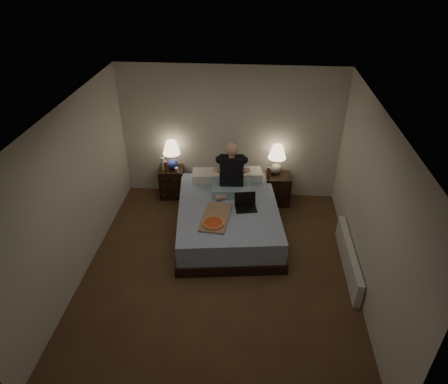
# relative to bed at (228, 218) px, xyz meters

# --- Properties ---
(floor) EXTENTS (4.00, 4.50, 0.00)m
(floor) POSITION_rel_bed_xyz_m (-0.06, -1.00, -0.27)
(floor) COLOR brown
(floor) RESTS_ON ground
(ceiling) EXTENTS (4.00, 4.50, 0.00)m
(ceiling) POSITION_rel_bed_xyz_m (-0.06, -1.00, 2.23)
(ceiling) COLOR white
(ceiling) RESTS_ON ground
(wall_back) EXTENTS (4.00, 0.00, 2.50)m
(wall_back) POSITION_rel_bed_xyz_m (-0.06, 1.25, 0.98)
(wall_back) COLOR silver
(wall_back) RESTS_ON ground
(wall_front) EXTENTS (4.00, 0.00, 2.50)m
(wall_front) POSITION_rel_bed_xyz_m (-0.06, -3.25, 0.98)
(wall_front) COLOR silver
(wall_front) RESTS_ON ground
(wall_left) EXTENTS (0.00, 4.50, 2.50)m
(wall_left) POSITION_rel_bed_xyz_m (-2.06, -1.00, 0.98)
(wall_left) COLOR silver
(wall_left) RESTS_ON ground
(wall_right) EXTENTS (0.00, 4.50, 2.50)m
(wall_right) POSITION_rel_bed_xyz_m (1.94, -1.00, 0.98)
(wall_right) COLOR silver
(wall_right) RESTS_ON ground
(bed) EXTENTS (1.88, 2.35, 0.54)m
(bed) POSITION_rel_bed_xyz_m (0.00, 0.00, 0.00)
(bed) COLOR #5675AC
(bed) RESTS_ON floor
(nightstand_left) EXTENTS (0.49, 0.45, 0.59)m
(nightstand_left) POSITION_rel_bed_xyz_m (-1.16, 1.05, 0.03)
(nightstand_left) COLOR black
(nightstand_left) RESTS_ON floor
(nightstand_right) EXTENTS (0.47, 0.43, 0.58)m
(nightstand_right) POSITION_rel_bed_xyz_m (0.86, 0.96, 0.02)
(nightstand_right) COLOR black
(nightstand_right) RESTS_ON floor
(lamp_left) EXTENTS (0.38, 0.38, 0.56)m
(lamp_left) POSITION_rel_bed_xyz_m (-1.12, 1.05, 0.60)
(lamp_left) COLOR navy
(lamp_left) RESTS_ON nightstand_left
(lamp_right) EXTENTS (0.40, 0.40, 0.56)m
(lamp_right) POSITION_rel_bed_xyz_m (0.81, 1.05, 0.59)
(lamp_right) COLOR gray
(lamp_right) RESTS_ON nightstand_right
(water_bottle) EXTENTS (0.07, 0.07, 0.25)m
(water_bottle) POSITION_rel_bed_xyz_m (-1.29, 1.00, 0.45)
(water_bottle) COLOR silver
(water_bottle) RESTS_ON nightstand_left
(soda_can) EXTENTS (0.07, 0.07, 0.10)m
(soda_can) POSITION_rel_bed_xyz_m (-1.02, 0.91, 0.37)
(soda_can) COLOR #A9A9A4
(soda_can) RESTS_ON nightstand_left
(beer_bottle_left) EXTENTS (0.06, 0.06, 0.23)m
(beer_bottle_left) POSITION_rel_bed_xyz_m (-1.21, 0.89, 0.44)
(beer_bottle_left) COLOR #63260E
(beer_bottle_left) RESTS_ON nightstand_left
(beer_bottle_right) EXTENTS (0.06, 0.06, 0.23)m
(beer_bottle_right) POSITION_rel_bed_xyz_m (0.66, 0.84, 0.43)
(beer_bottle_right) COLOR #62220E
(beer_bottle_right) RESTS_ON nightstand_right
(person) EXTENTS (0.68, 0.55, 0.93)m
(person) POSITION_rel_bed_xyz_m (0.03, 0.37, 0.73)
(person) COLOR black
(person) RESTS_ON bed
(laptop) EXTENTS (0.39, 0.34, 0.24)m
(laptop) POSITION_rel_bed_xyz_m (0.30, -0.10, 0.39)
(laptop) COLOR black
(laptop) RESTS_ON bed
(pizza_box) EXTENTS (0.47, 0.79, 0.08)m
(pizza_box) POSITION_rel_bed_xyz_m (-0.18, -0.58, 0.31)
(pizza_box) COLOR tan
(pizza_box) RESTS_ON bed
(radiator) EXTENTS (0.10, 1.60, 0.40)m
(radiator) POSITION_rel_bed_xyz_m (1.87, -0.76, -0.07)
(radiator) COLOR silver
(radiator) RESTS_ON floor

